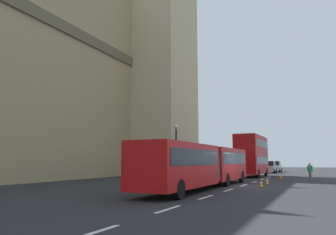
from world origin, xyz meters
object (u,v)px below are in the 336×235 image
double_decker_bus (252,154)px  sedan_trailing (275,167)px  street_lamp (176,148)px  articulated_bus (203,163)px  traffic_cone_east (281,177)px  traffic_cone_west (261,183)px  traffic_cone_middle (267,181)px  pedestrian_near_cones (310,171)px  sedan_lead (269,167)px

double_decker_bus → sedan_trailing: bearing=-0.8°
street_lamp → articulated_bus: bearing=-140.7°
sedan_trailing → traffic_cone_east: size_ratio=7.59×
traffic_cone_west → traffic_cone_middle: size_ratio=1.00×
traffic_cone_west → traffic_cone_east: same height
traffic_cone_west → street_lamp: size_ratio=0.11×
sedan_trailing → traffic_cone_east: (-24.10, -3.49, -0.63)m
traffic_cone_middle → pedestrian_near_cones: 7.08m
double_decker_bus → sedan_lead: (12.67, -0.22, -1.79)m
articulated_bus → traffic_cone_middle: (5.46, -3.53, -1.46)m
sedan_lead → sedan_trailing: (6.48, -0.06, 0.00)m
double_decker_bus → sedan_trailing: size_ratio=2.05×
sedan_lead → double_decker_bus: bearing=179.0°
sedan_trailing → pedestrian_near_cones: 26.21m
articulated_bus → double_decker_bus: 18.14m
articulated_bus → sedan_trailing: bearing=-0.4°
traffic_cone_middle → traffic_cone_east: (7.71, -0.24, 0.00)m
traffic_cone_middle → street_lamp: (0.05, 8.04, 2.77)m
double_decker_bus → traffic_cone_middle: 13.36m
traffic_cone_east → traffic_cone_west: bearing=178.8°
articulated_bus → sedan_trailing: size_ratio=3.83×
sedan_lead → traffic_cone_middle: 25.56m
sedan_trailing → traffic_cone_east: sedan_trailing is taller
traffic_cone_middle → street_lamp: 8.51m
sedan_lead → traffic_cone_east: size_ratio=7.59×
traffic_cone_east → street_lamp: size_ratio=0.11×
articulated_bus → street_lamp: size_ratio=3.20×
traffic_cone_west → street_lamp: 9.06m
traffic_cone_east → sedan_lead: bearing=11.4°
traffic_cone_middle → articulated_bus: bearing=147.1°
double_decker_bus → traffic_cone_east: bearing=-142.6°
articulated_bus → pedestrian_near_cones: 13.55m
sedan_trailing → traffic_cone_middle: (-31.81, -3.25, -0.63)m
sedan_lead → traffic_cone_east: bearing=-168.6°
sedan_lead → street_lamp: (-25.29, 4.73, 2.14)m
articulated_bus → traffic_cone_west: (2.43, -3.55, -1.46)m
sedan_trailing → street_lamp: (-31.77, 4.79, 2.14)m
sedan_lead → traffic_cone_east: 17.99m
street_lamp → sedan_trailing: bearing=-8.6°
traffic_cone_middle → traffic_cone_east: size_ratio=1.00×
traffic_cone_middle → traffic_cone_west: bearing=-179.8°
sedan_trailing → street_lamp: size_ratio=0.83×
sedan_trailing → pedestrian_near_cones: bearing=-166.1°
traffic_cone_west → traffic_cone_middle: bearing=0.2°
traffic_cone_east → pedestrian_near_cones: bearing=-115.8°
street_lamp → pedestrian_near_cones: 12.92m
street_lamp → pedestrian_near_cones: street_lamp is taller
traffic_cone_west → street_lamp: bearing=69.1°
sedan_trailing → street_lamp: 32.20m
traffic_cone_west → traffic_cone_east: 10.75m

